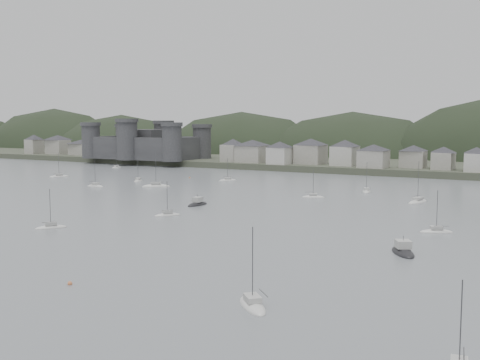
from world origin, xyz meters
The scene contains 10 objects.
ground centered at (0.00, 0.00, 0.00)m, with size 900.00×900.00×0.00m, color slate.
far_shore_land centered at (0.00, 295.00, 1.50)m, with size 900.00×250.00×3.00m, color #383D2D.
forested_ridge centered at (4.83, 269.40, -11.28)m, with size 851.55×103.94×102.57m.
castle centered at (-120.00, 179.80, 10.96)m, with size 66.00×43.00×20.00m.
waterfront_town centered at (50.59, 183.34, 8.66)m, with size 451.48×28.46×12.92m.
sailboat_lead centered at (-115.27, 150.00, 0.19)m, with size 2.07×6.37×8.74m.
moored_fleet centered at (-9.32, 61.33, 0.18)m, with size 244.63×148.57×13.66m.
motor_launch_near centered at (60.54, 27.59, 0.28)m, with size 7.30×9.44×4.13m.
motor_launch_far centered at (-4.86, 59.30, 0.29)m, with size 3.27×8.42×3.98m.
mooring_buoys centered at (-34.87, 44.60, 0.15)m, with size 107.28×140.01×0.70m.
Camera 1 is at (85.57, -75.29, 23.51)m, focal length 43.43 mm.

